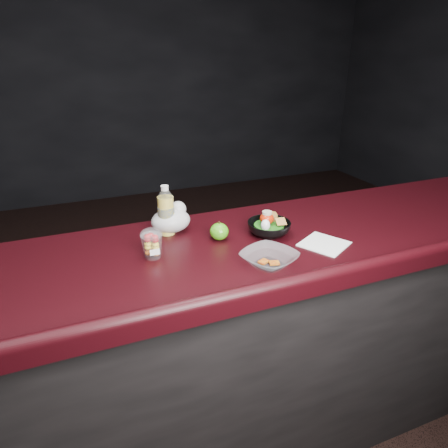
# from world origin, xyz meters

# --- Properties ---
(counter) EXTENTS (4.06, 0.71, 1.02)m
(counter) POSITION_xyz_m (0.00, 0.30, 0.51)
(counter) COLOR black
(counter) RESTS_ON ground
(lemonade_bottle) EXTENTS (0.07, 0.07, 0.21)m
(lemonade_bottle) POSITION_xyz_m (-0.07, 0.50, 1.11)
(lemonade_bottle) COLOR yellow
(lemonade_bottle) RESTS_ON counter
(fruit_cup) EXTENTS (0.08, 0.08, 0.11)m
(fruit_cup) POSITION_xyz_m (-0.17, 0.32, 1.08)
(fruit_cup) COLOR white
(fruit_cup) RESTS_ON counter
(green_apple) EXTENTS (0.08, 0.08, 0.08)m
(green_apple) POSITION_xyz_m (0.10, 0.36, 1.05)
(green_apple) COLOR #277D0E
(green_apple) RESTS_ON counter
(plastic_bag) EXTENTS (0.16, 0.13, 0.12)m
(plastic_bag) POSITION_xyz_m (-0.05, 0.51, 1.07)
(plastic_bag) COLOR silver
(plastic_bag) RESTS_ON counter
(snack_bowl) EXTENTS (0.20, 0.20, 0.10)m
(snack_bowl) POSITION_xyz_m (0.31, 0.33, 1.05)
(snack_bowl) COLOR black
(snack_bowl) RESTS_ON counter
(takeout_bowl) EXTENTS (0.25, 0.25, 0.05)m
(takeout_bowl) POSITION_xyz_m (0.19, 0.11, 1.04)
(takeout_bowl) COLOR silver
(takeout_bowl) RESTS_ON counter
(paper_napkin) EXTENTS (0.22, 0.22, 0.00)m
(paper_napkin) POSITION_xyz_m (0.46, 0.17, 1.02)
(paper_napkin) COLOR white
(paper_napkin) RESTS_ON counter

